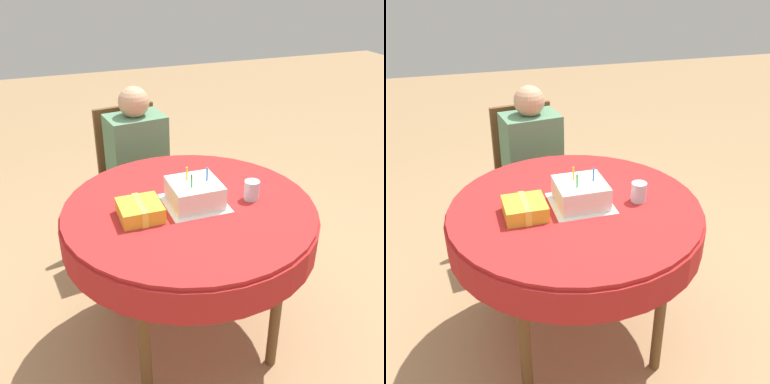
% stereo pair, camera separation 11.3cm
% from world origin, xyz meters
% --- Properties ---
extents(ground_plane, '(12.00, 12.00, 0.00)m').
position_xyz_m(ground_plane, '(0.00, 0.00, 0.00)').
color(ground_plane, '#A37F56').
extents(dining_table, '(1.13, 1.13, 0.78)m').
position_xyz_m(dining_table, '(0.00, 0.00, 0.68)').
color(dining_table, '#B22323').
rests_on(dining_table, ground_plane).
extents(chair, '(0.48, 0.48, 0.92)m').
position_xyz_m(chair, '(-0.04, 0.95, 0.49)').
color(chair, brown).
rests_on(chair, ground_plane).
extents(person, '(0.36, 0.36, 1.09)m').
position_xyz_m(person, '(-0.03, 0.84, 0.65)').
color(person, tan).
rests_on(person, ground_plane).
extents(napkin, '(0.27, 0.27, 0.00)m').
position_xyz_m(napkin, '(0.03, 0.01, 0.78)').
color(napkin, white).
rests_on(napkin, dining_table).
extents(birthday_cake, '(0.22, 0.22, 0.16)m').
position_xyz_m(birthday_cake, '(0.03, 0.01, 0.83)').
color(birthday_cake, white).
rests_on(birthday_cake, dining_table).
extents(drinking_glass, '(0.07, 0.07, 0.09)m').
position_xyz_m(drinking_glass, '(0.28, -0.04, 0.82)').
color(drinking_glass, silver).
rests_on(drinking_glass, dining_table).
extents(gift_box, '(0.18, 0.18, 0.07)m').
position_xyz_m(gift_box, '(-0.23, -0.03, 0.81)').
color(gift_box, gold).
rests_on(gift_box, dining_table).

